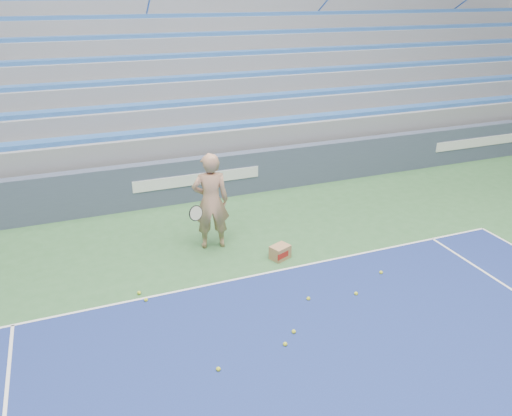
# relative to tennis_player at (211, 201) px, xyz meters

# --- Properties ---
(sponsor_barrier) EXTENTS (30.00, 0.32, 1.10)m
(sponsor_barrier) POSITION_rel_tennis_player_xyz_m (0.37, 2.57, -0.46)
(sponsor_barrier) COLOR #3E485F
(sponsor_barrier) RESTS_ON ground
(bleachers) EXTENTS (31.00, 9.15, 7.30)m
(bleachers) POSITION_rel_tennis_player_xyz_m (0.37, 8.29, 1.35)
(bleachers) COLOR gray
(bleachers) RESTS_ON ground
(tennis_player) EXTENTS (1.01, 0.92, 2.02)m
(tennis_player) POSITION_rel_tennis_player_xyz_m (0.00, 0.00, 0.00)
(tennis_player) COLOR tan
(tennis_player) RESTS_ON ground
(ball_box) EXTENTS (0.45, 0.41, 0.28)m
(ball_box) POSITION_rel_tennis_player_xyz_m (1.11, -0.98, -0.87)
(ball_box) COLOR #A0764D
(ball_box) RESTS_ON ground
(tennis_ball_0) EXTENTS (0.07, 0.07, 0.07)m
(tennis_ball_0) POSITION_rel_tennis_player_xyz_m (1.81, -2.67, -0.98)
(tennis_ball_0) COLOR #CBD92C
(tennis_ball_0) RESTS_ON ground
(tennis_ball_1) EXTENTS (0.07, 0.07, 0.07)m
(tennis_ball_1) POSITION_rel_tennis_player_xyz_m (-1.72, -1.26, -0.98)
(tennis_ball_1) COLOR #CBD92C
(tennis_ball_1) RESTS_ON ground
(tennis_ball_2) EXTENTS (0.07, 0.07, 0.07)m
(tennis_ball_2) POSITION_rel_tennis_player_xyz_m (-1.00, -3.60, -0.98)
(tennis_ball_2) COLOR #CBD92C
(tennis_ball_2) RESTS_ON ground
(tennis_ball_3) EXTENTS (0.07, 0.07, 0.07)m
(tennis_ball_3) POSITION_rel_tennis_player_xyz_m (2.63, -2.23, -0.98)
(tennis_ball_3) COLOR #CBD92C
(tennis_ball_3) RESTS_ON ground
(tennis_ball_4) EXTENTS (0.07, 0.07, 0.07)m
(tennis_ball_4) POSITION_rel_tennis_player_xyz_m (0.10, -3.45, -0.98)
(tennis_ball_4) COLOR #CBD92C
(tennis_ball_4) RESTS_ON ground
(tennis_ball_5) EXTENTS (0.07, 0.07, 0.07)m
(tennis_ball_5) POSITION_rel_tennis_player_xyz_m (0.97, -2.50, -0.98)
(tennis_ball_5) COLOR #CBD92C
(tennis_ball_5) RESTS_ON ground
(tennis_ball_6) EXTENTS (0.07, 0.07, 0.07)m
(tennis_ball_6) POSITION_rel_tennis_player_xyz_m (-1.65, -1.52, -0.98)
(tennis_ball_6) COLOR #CBD92C
(tennis_ball_6) RESTS_ON ground
(tennis_ball_7) EXTENTS (0.07, 0.07, 0.07)m
(tennis_ball_7) POSITION_rel_tennis_player_xyz_m (0.35, -3.23, -0.98)
(tennis_ball_7) COLOR #CBD92C
(tennis_ball_7) RESTS_ON ground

